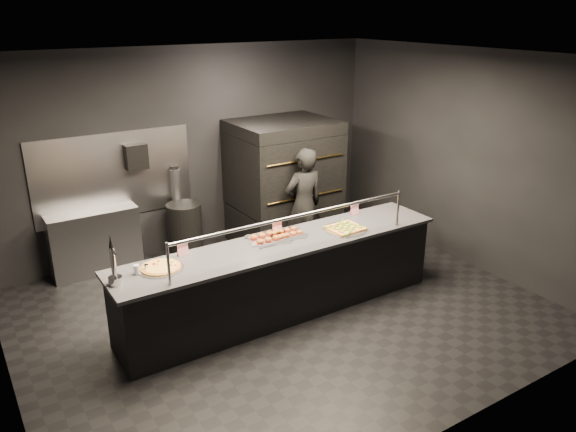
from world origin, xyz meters
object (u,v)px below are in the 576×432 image
at_px(round_pizza, 161,267).
at_px(slider_tray_a, 269,238).
at_px(service_counter, 283,277).
at_px(pizza_oven, 283,182).
at_px(trash_bin, 185,231).
at_px(square_pizza, 345,229).
at_px(towel_dispenser, 136,157).
at_px(slider_tray_b, 287,234).
at_px(worker, 304,205).
at_px(beer_tap, 114,270).
at_px(fire_extinguisher, 176,184).
at_px(prep_shelf, 95,242).

distance_m(round_pizza, slider_tray_a, 1.35).
bearing_deg(service_counter, round_pizza, 176.49).
distance_m(pizza_oven, slider_tray_a, 2.18).
bearing_deg(service_counter, trash_bin, 100.01).
bearing_deg(square_pizza, pizza_oven, 80.00).
distance_m(towel_dispenser, square_pizza, 3.09).
relative_size(slider_tray_b, worker, 0.29).
bearing_deg(slider_tray_b, beer_tap, -175.84).
bearing_deg(pizza_oven, square_pizza, -100.00).
relative_size(pizza_oven, round_pizza, 3.95).
bearing_deg(towel_dispenser, service_counter, -69.37).
height_order(towel_dispenser, square_pizza, towel_dispenser).
relative_size(pizza_oven, towel_dispenser, 5.46).
distance_m(fire_extinguisher, square_pizza, 2.76).
bearing_deg(trash_bin, square_pizza, -60.80).
height_order(pizza_oven, round_pizza, pizza_oven).
relative_size(prep_shelf, fire_extinguisher, 2.38).
relative_size(prep_shelf, slider_tray_a, 2.19).
xyz_separation_m(service_counter, beer_tap, (-1.95, -0.00, 0.61)).
xyz_separation_m(pizza_oven, worker, (-0.12, -0.74, -0.13)).
bearing_deg(beer_tap, trash_bin, 53.05).
distance_m(beer_tap, trash_bin, 2.71).
bearing_deg(towel_dispenser, pizza_oven, -13.14).
height_order(service_counter, prep_shelf, service_counter).
xyz_separation_m(fire_extinguisher, beer_tap, (-1.60, -2.40, 0.01)).
relative_size(pizza_oven, slider_tray_a, 3.49).
distance_m(fire_extinguisher, trash_bin, 0.71).
bearing_deg(service_counter, pizza_oven, 57.73).
distance_m(pizza_oven, round_pizza, 3.21).
bearing_deg(round_pizza, square_pizza, -4.34).
height_order(trash_bin, worker, worker).
height_order(pizza_oven, square_pizza, pizza_oven).
xyz_separation_m(round_pizza, square_pizza, (2.30, -0.17, 0.00)).
bearing_deg(fire_extinguisher, towel_dispenser, -178.96).
xyz_separation_m(beer_tap, round_pizza, (0.50, 0.09, -0.14)).
distance_m(towel_dispenser, slider_tray_b, 2.55).
bearing_deg(service_counter, slider_tray_b, 44.90).
distance_m(service_counter, towel_dispenser, 2.78).
height_order(service_counter, fire_extinguisher, service_counter).
bearing_deg(service_counter, towel_dispenser, 110.63).
height_order(slider_tray_a, trash_bin, slider_tray_a).
bearing_deg(pizza_oven, prep_shelf, 171.46).
height_order(pizza_oven, beer_tap, pizza_oven).
xyz_separation_m(service_counter, prep_shelf, (-1.60, 2.32, -0.01)).
bearing_deg(pizza_oven, service_counter, -122.27).
bearing_deg(round_pizza, trash_bin, 61.74).
relative_size(beer_tap, square_pizza, 1.02).
bearing_deg(prep_shelf, worker, -23.49).
xyz_separation_m(service_counter, pizza_oven, (1.20, 1.90, 0.50)).
bearing_deg(square_pizza, service_counter, 174.24).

